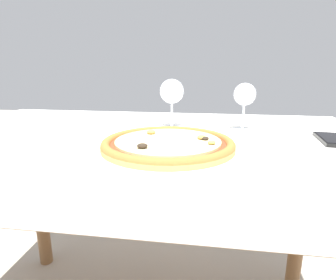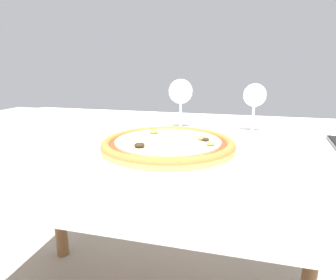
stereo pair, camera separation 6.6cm
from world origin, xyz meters
name	(u,v)px [view 1 (the left image)]	position (x,y,z in m)	size (l,w,h in m)	color
dining_table	(140,167)	(0.00, 0.00, 0.67)	(1.40, 0.93, 0.75)	brown
pizza_plate	(168,145)	(0.10, -0.12, 0.77)	(0.35, 0.35, 0.04)	white
fork	(50,140)	(-0.24, -0.06, 0.76)	(0.03, 0.17, 0.00)	silver
wine_glass_far_left	(172,93)	(0.07, 0.16, 0.87)	(0.08, 0.08, 0.16)	silver
wine_glass_far_right	(245,96)	(0.30, 0.15, 0.86)	(0.07, 0.07, 0.15)	silver
cell_phone	(333,139)	(0.53, 0.04, 0.76)	(0.08, 0.15, 0.01)	black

